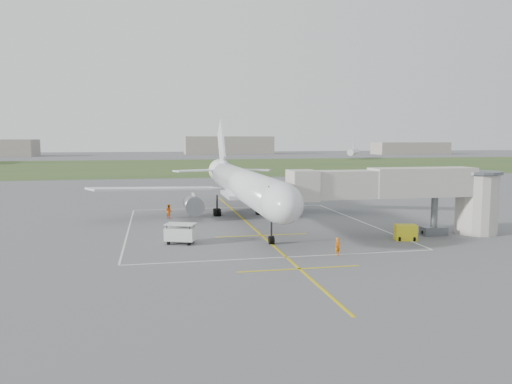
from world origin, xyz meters
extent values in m
plane|color=#545457|center=(0.00, 0.00, 0.00)|extent=(700.00, 700.00, 0.00)
cube|color=#324C21|center=(0.00, 130.00, 0.01)|extent=(700.00, 120.00, 0.02)
cube|color=gold|center=(0.00, -5.00, 0.01)|extent=(0.25, 60.00, 0.01)
cube|color=gold|center=(0.00, -24.00, 0.01)|extent=(10.00, 0.25, 0.01)
cube|color=gold|center=(0.00, -10.00, 0.01)|extent=(10.00, 0.25, 0.01)
cube|color=silver|center=(0.00, 12.00, 0.01)|extent=(28.00, 0.20, 0.01)
cube|color=silver|center=(0.00, -20.00, 0.01)|extent=(28.00, 0.20, 0.01)
cube|color=silver|center=(-14.00, -4.00, 0.01)|extent=(0.20, 32.00, 0.01)
cube|color=silver|center=(14.00, -4.00, 0.01)|extent=(0.20, 32.00, 0.01)
cylinder|color=silver|center=(0.00, 0.00, 4.50)|extent=(3.80, 36.00, 3.80)
ellipsoid|color=silver|center=(0.00, -18.00, 4.50)|extent=(3.80, 7.22, 3.80)
cube|color=black|center=(0.00, -18.90, 5.55)|extent=(2.40, 1.60, 0.99)
cone|color=silver|center=(0.00, 20.50, 4.90)|extent=(3.80, 6.00, 3.80)
cube|color=silver|center=(10.50, 6.00, 3.65)|extent=(17.93, 11.24, 1.23)
cube|color=silver|center=(-10.50, 6.00, 3.65)|extent=(17.93, 11.24, 1.23)
cube|color=silver|center=(0.00, 3.00, 2.95)|extent=(4.20, 8.00, 0.50)
cube|color=silver|center=(0.00, 21.20, 9.20)|extent=(0.30, 7.89, 8.65)
cube|color=silver|center=(0.00, 19.00, 6.20)|extent=(0.35, 5.00, 1.20)
cube|color=silver|center=(4.20, 20.20, 5.10)|extent=(7.85, 5.03, 0.20)
cube|color=silver|center=(-4.20, 20.20, 5.10)|extent=(7.85, 5.03, 0.20)
cylinder|color=slate|center=(6.20, 2.50, 1.90)|extent=(2.30, 4.20, 2.30)
cube|color=silver|center=(6.20, 2.20, 2.70)|extent=(0.25, 2.40, 1.20)
cylinder|color=slate|center=(-6.20, 2.50, 1.90)|extent=(2.30, 4.20, 2.30)
cube|color=silver|center=(-6.20, 2.20, 2.70)|extent=(0.25, 2.40, 1.20)
cylinder|color=black|center=(0.00, -14.50, 1.30)|extent=(0.18, 0.18, 2.60)
cylinder|color=black|center=(-0.11, -14.50, 0.40)|extent=(0.28, 0.80, 0.80)
cylinder|color=black|center=(0.11, -14.50, 0.40)|extent=(0.28, 0.80, 0.80)
cylinder|color=black|center=(2.90, 4.50, 1.40)|extent=(0.22, 0.22, 2.80)
cylinder|color=black|center=(2.62, 4.15, 0.48)|extent=(0.32, 0.96, 0.96)
cylinder|color=black|center=(3.18, 4.15, 0.48)|extent=(0.32, 0.96, 0.96)
cylinder|color=black|center=(2.62, 4.85, 0.48)|extent=(0.32, 0.96, 0.96)
cylinder|color=black|center=(3.18, 4.85, 0.48)|extent=(0.32, 0.96, 0.96)
cylinder|color=black|center=(-2.90, 4.50, 1.40)|extent=(0.22, 0.22, 2.80)
cylinder|color=black|center=(-3.18, 4.15, 0.48)|extent=(0.32, 0.96, 0.96)
cylinder|color=black|center=(-2.62, 4.15, 0.48)|extent=(0.32, 0.96, 0.96)
cylinder|color=black|center=(-3.18, 4.85, 0.48)|extent=(0.32, 0.96, 0.96)
cylinder|color=black|center=(-2.62, 4.85, 0.48)|extent=(0.32, 0.96, 0.96)
cube|color=#B0A99F|center=(7.74, -13.50, 5.60)|extent=(11.09, 2.90, 2.80)
cube|color=#B0A99F|center=(16.46, -13.50, 5.70)|extent=(11.09, 3.10, 3.00)
cube|color=#B0A99F|center=(3.40, -13.50, 5.60)|extent=(2.60, 3.40, 3.00)
cylinder|color=#5B5F63|center=(18.00, -13.50, 2.10)|extent=(0.70, 0.70, 4.20)
cube|color=#5B5F63|center=(18.00, -13.50, 0.45)|extent=(2.60, 1.40, 0.90)
cylinder|color=#B0A99F|center=(23.00, -13.50, 3.20)|extent=(4.40, 4.40, 6.40)
cylinder|color=#5B5F63|center=(23.00, -13.50, 6.60)|extent=(5.00, 5.00, 0.30)
cylinder|color=black|center=(17.00, -13.50, 0.35)|extent=(0.70, 0.30, 0.70)
cylinder|color=black|center=(19.00, -13.50, 0.35)|extent=(0.70, 0.30, 0.70)
cube|color=yellow|center=(13.75, -15.31, 0.79)|extent=(2.36, 1.82, 1.58)
cylinder|color=black|center=(12.90, -15.70, 0.23)|extent=(0.31, 0.50, 0.46)
cylinder|color=black|center=(14.33, -16.04, 0.23)|extent=(0.31, 0.50, 0.46)
cube|color=silver|center=(-8.62, -12.50, 0.97)|extent=(3.29, 2.65, 1.26)
cube|color=silver|center=(-8.62, -12.50, 1.94)|extent=(3.29, 2.65, 0.09)
cylinder|color=black|center=(-9.94, -12.72, 1.20)|extent=(0.09, 0.09, 1.49)
cylinder|color=black|center=(-7.81, -13.56, 1.20)|extent=(0.09, 0.09, 1.49)
cylinder|color=black|center=(-9.43, -11.44, 1.20)|extent=(0.09, 0.09, 1.49)
cylinder|color=black|center=(-7.31, -12.28, 1.20)|extent=(0.09, 0.09, 1.49)
cylinder|color=black|center=(-9.81, -12.70, 0.23)|extent=(0.36, 0.50, 0.46)
cylinder|color=black|center=(-7.90, -13.46, 0.23)|extent=(0.36, 0.50, 0.46)
cylinder|color=black|center=(-9.35, -11.53, 0.23)|extent=(0.36, 0.50, 0.46)
cylinder|color=black|center=(-7.44, -12.29, 0.23)|extent=(0.36, 0.50, 0.46)
imported|color=orange|center=(4.63, -20.22, 0.78)|extent=(0.67, 0.57, 1.57)
imported|color=#F15907|center=(-9.26, 3.73, 0.89)|extent=(1.07, 1.10, 1.79)
cube|color=gray|center=(40.00, 280.00, 6.00)|extent=(60.00, 20.00, 12.00)
cube|color=gray|center=(160.00, 250.00, 4.00)|extent=(50.00, 18.00, 8.00)
cylinder|color=silver|center=(91.85, 185.24, 3.50)|extent=(17.90, 29.73, 3.20)
cube|color=silver|center=(91.85, 185.24, 8.00)|extent=(2.15, 3.67, 5.50)
camera|label=1|loc=(-11.10, -60.90, 10.17)|focal=35.00mm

